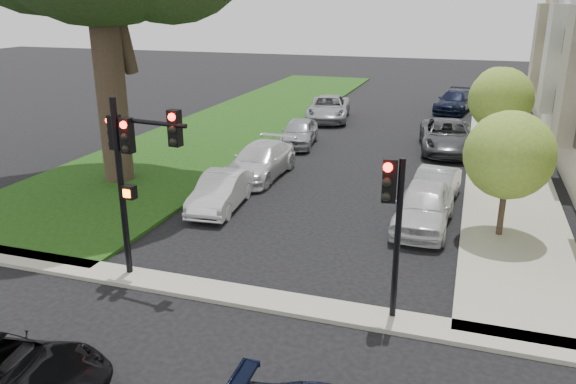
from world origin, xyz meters
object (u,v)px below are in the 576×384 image
(traffic_signal_secondary, at_px, (393,210))
(car_parked_0, at_px, (424,206))
(small_tree_c, at_px, (497,90))
(car_parked_4, at_px, (455,101))
(car_parked_7, at_px, (299,132))
(small_tree_a, at_px, (509,155))
(traffic_signal_main, at_px, (132,158))
(car_parked_6, at_px, (260,161))
(car_parked_1, at_px, (434,188))
(car_parked_8, at_px, (328,108))
(car_parked_5, at_px, (221,191))
(car_parked_2, at_px, (447,136))
(small_tree_b, at_px, (501,99))

(traffic_signal_secondary, relative_size, car_parked_0, 0.91)
(small_tree_c, relative_size, car_parked_4, 0.77)
(traffic_signal_secondary, height_order, car_parked_7, traffic_signal_secondary)
(small_tree_a, bearing_deg, traffic_signal_main, -147.45)
(traffic_signal_secondary, relative_size, car_parked_6, 0.81)
(car_parked_0, bearing_deg, car_parked_4, 91.87)
(car_parked_1, height_order, car_parked_4, car_parked_4)
(car_parked_1, relative_size, car_parked_8, 0.72)
(traffic_signal_main, xyz_separation_m, car_parked_5, (-0.22, 5.77, -2.82))
(traffic_signal_main, distance_m, car_parked_4, 29.57)
(car_parked_5, bearing_deg, small_tree_c, 53.24)
(traffic_signal_secondary, height_order, car_parked_2, traffic_signal_secondary)
(traffic_signal_main, relative_size, car_parked_8, 0.91)
(small_tree_a, height_order, traffic_signal_secondary, small_tree_a)
(car_parked_2, height_order, car_parked_7, car_parked_2)
(traffic_signal_main, distance_m, car_parked_0, 9.87)
(traffic_signal_secondary, bearing_deg, small_tree_c, 82.90)
(car_parked_1, bearing_deg, car_parked_8, 125.62)
(car_parked_2, xyz_separation_m, car_parked_4, (-0.14, 11.36, -0.05))
(car_parked_4, bearing_deg, traffic_signal_main, -93.83)
(traffic_signal_secondary, xyz_separation_m, car_parked_1, (0.42, 8.78, -2.19))
(small_tree_c, height_order, traffic_signal_main, traffic_signal_main)
(car_parked_0, xyz_separation_m, car_parked_5, (-7.35, -0.50, -0.10))
(car_parked_2, bearing_deg, car_parked_0, -97.88)
(car_parked_6, bearing_deg, car_parked_0, -25.40)
(car_parked_4, height_order, car_parked_7, car_parked_4)
(small_tree_c, distance_m, car_parked_0, 15.92)
(car_parked_5, bearing_deg, car_parked_7, 85.26)
(small_tree_b, bearing_deg, traffic_signal_main, -120.88)
(traffic_signal_secondary, bearing_deg, car_parked_0, 87.62)
(small_tree_a, bearing_deg, car_parked_8, 120.87)
(car_parked_5, height_order, car_parked_8, car_parked_8)
(car_parked_1, height_order, car_parked_8, car_parked_8)
(small_tree_c, height_order, car_parked_4, small_tree_c)
(car_parked_4, height_order, car_parked_5, car_parked_4)
(car_parked_0, relative_size, car_parked_7, 1.07)
(car_parked_7, xyz_separation_m, car_parked_8, (-0.21, 7.16, 0.06))
(car_parked_2, distance_m, car_parked_6, 10.46)
(car_parked_7, height_order, car_parked_8, car_parked_8)
(traffic_signal_main, bearing_deg, car_parked_1, 50.16)
(car_parked_6, xyz_separation_m, car_parked_8, (-0.28, 13.15, 0.04))
(car_parked_1, bearing_deg, car_parked_6, 177.84)
(car_parked_6, bearing_deg, car_parked_7, 91.81)
(traffic_signal_main, relative_size, car_parked_6, 1.00)
(small_tree_b, bearing_deg, small_tree_c, 90.00)
(small_tree_c, xyz_separation_m, car_parked_1, (-2.31, -13.15, -1.93))
(small_tree_a, relative_size, small_tree_b, 0.93)
(small_tree_a, height_order, car_parked_2, small_tree_a)
(small_tree_a, distance_m, traffic_signal_secondary, 6.75)
(small_tree_b, distance_m, car_parked_0, 10.34)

